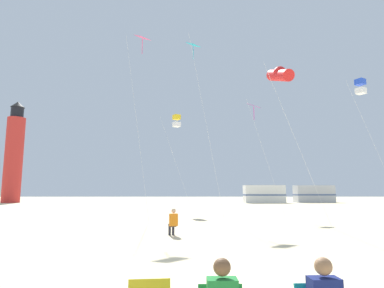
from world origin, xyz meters
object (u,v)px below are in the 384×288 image
Objects in this scene: kite_diamond_rainbow at (142,46)px; kite_diamond_magenta at (254,110)px; kite_flyer_standing at (173,221)px; rv_van_white at (264,194)px; rv_van_silver at (314,194)px; kite_diamond_cyan at (194,53)px; lighthouse_distant at (14,154)px; kite_box_blue at (361,87)px; kite_box_gold at (177,121)px; kite_tube_scarlet at (280,75)px.

kite_diamond_magenta is at bearing 27.63° from kite_diamond_rainbow.
kite_flyer_standing is 40.31m from rv_van_white.
rv_van_silver is (24.04, 33.39, -10.49)m from kite_diamond_rainbow.
kite_flyer_standing is at bearing -96.06° from kite_diamond_cyan.
kite_diamond_magenta is 1.37× the size of rv_van_silver.
kite_diamond_rainbow is (-2.61, 7.01, 11.26)m from kite_flyer_standing.
kite_diamond_cyan is at bearing -44.59° from lighthouse_distant.
kite_box_blue reaches higher than kite_flyer_standing.
kite_flyer_standing is at bearing -88.01° from kite_box_gold.
rv_van_white is at bearing -170.92° from rv_van_silver.
kite_box_blue is 0.76× the size of kite_diamond_cyan.
kite_diamond_cyan is (-12.60, 0.71, 3.00)m from kite_box_blue.
rv_van_silver is (7.75, 31.02, -8.34)m from kite_box_blue.
kite_flyer_standing is 15.17m from kite_diamond_magenta.
kite_diamond_cyan is 2.07× the size of rv_van_silver.
kite_diamond_magenta is (-0.04, 7.45, -0.24)m from kite_tube_scarlet.
kite_box_gold is at bearing -39.99° from lighthouse_distant.
kite_box_blue reaches higher than rv_van_white.
kite_box_gold is at bearing -136.18° from rv_van_silver.
kite_tube_scarlet is 1.44× the size of rv_van_white.
kite_box_gold is 33.76m from rv_van_silver.
rv_van_white reaches higher than kite_flyer_standing.
lighthouse_distant reaches higher than kite_flyer_standing.
kite_box_blue reaches higher than kite_tube_scarlet.
rv_van_white is (6.62, 26.76, -7.08)m from kite_diamond_magenta.
rv_van_silver is (49.70, 1.38, -6.45)m from lighthouse_distant.
rv_van_white is at bearing 64.04° from kite_diamond_rainbow.
kite_flyer_standing is 10.89m from kite_tube_scarlet.
rv_van_white is (12.61, 38.28, 0.78)m from kite_flyer_standing.
kite_flyer_standing is 45.74m from rv_van_silver.
kite_diamond_cyan is at bearing 129.47° from kite_tube_scarlet.
kite_box_gold is at bearing 119.36° from kite_tube_scarlet.
kite_diamond_rainbow is at bearing -51.28° from lighthouse_distant.
kite_box_gold is 7.80m from kite_diamond_magenta.
kite_box_blue is at bearing -163.48° from kite_flyer_standing.
lighthouse_distant is at bearing 144.75° from kite_box_blue.
kite_tube_scarlet is at bearing -145.17° from kite_box_blue.
kite_tube_scarlet is 1.04× the size of kite_diamond_magenta.
kite_diamond_rainbow is at bearing -140.11° from kite_diamond_cyan.
kite_tube_scarlet is 7.46m from kite_diamond_magenta.
lighthouse_distant is (-25.66, 32.01, -4.04)m from kite_diamond_rainbow.
kite_box_blue is 30.10m from rv_van_white.
kite_box_gold is 36.19m from lighthouse_distant.
kite_tube_scarlet is at bearing -18.84° from kite_diamond_rainbow.
kite_diamond_magenta is at bearing -135.43° from kite_flyer_standing.
kite_box_blue is at bearing -3.22° from kite_diamond_cyan.
kite_diamond_rainbow is at bearing -130.20° from rv_van_silver.
kite_box_blue is 16.59m from kite_diamond_rainbow.
kite_diamond_cyan reaches higher than rv_van_silver.
rv_van_white is 9.07m from rv_van_silver.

